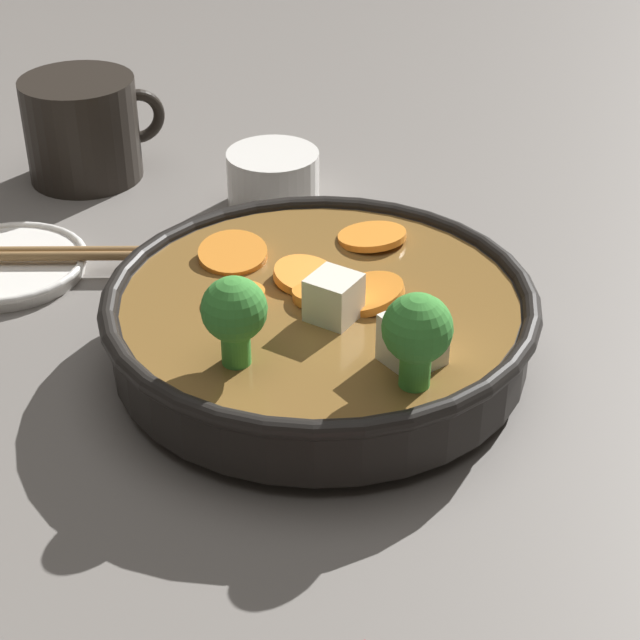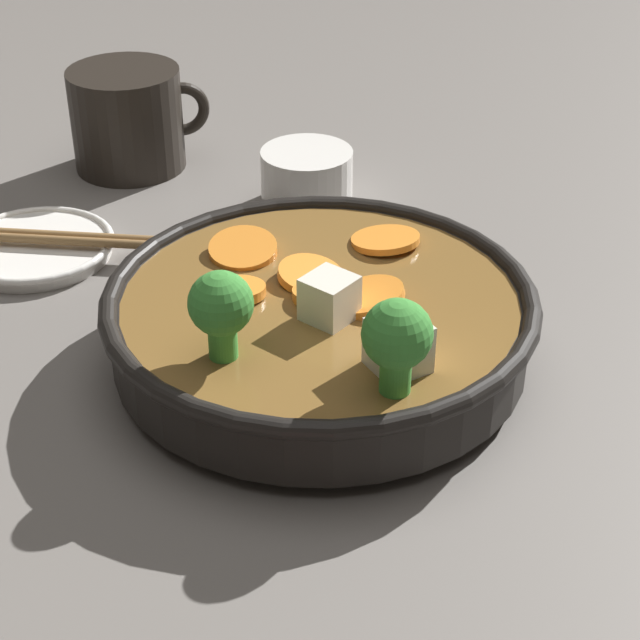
% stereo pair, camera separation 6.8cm
% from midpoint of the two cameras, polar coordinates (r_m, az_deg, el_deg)
% --- Properties ---
extents(ground_plane, '(3.00, 3.00, 0.00)m').
position_cam_midpoint_polar(ground_plane, '(0.70, 2.79, -2.45)').
color(ground_plane, slate).
extents(stirfry_bowl, '(0.28, 0.28, 0.11)m').
position_cam_midpoint_polar(stirfry_bowl, '(0.68, 2.88, -0.01)').
color(stirfry_bowl, black).
rests_on(stirfry_bowl, ground_plane).
extents(side_saucer, '(0.12, 0.12, 0.01)m').
position_cam_midpoint_polar(side_saucer, '(0.84, -12.73, 3.73)').
color(side_saucer, white).
rests_on(side_saucer, ground_plane).
extents(tea_cup, '(0.08, 0.08, 0.05)m').
position_cam_midpoint_polar(tea_cup, '(0.89, 1.49, 7.58)').
color(tea_cup, white).
rests_on(tea_cup, ground_plane).
extents(dark_mug, '(0.12, 0.10, 0.09)m').
position_cam_midpoint_polar(dark_mug, '(0.96, -8.16, 10.53)').
color(dark_mug, black).
rests_on(dark_mug, ground_plane).
extents(chopsticks_pair, '(0.22, 0.09, 0.01)m').
position_cam_midpoint_polar(chopsticks_pair, '(0.83, -12.81, 4.30)').
color(chopsticks_pair, olive).
rests_on(chopsticks_pair, side_saucer).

